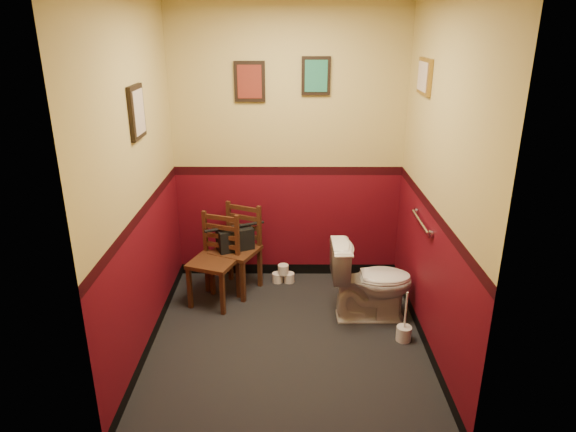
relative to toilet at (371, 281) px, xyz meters
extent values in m
cube|color=black|center=(-0.72, -0.37, -0.35)|extent=(2.20, 2.40, 0.00)
cube|color=#540913|center=(-0.72, 0.83, 1.00)|extent=(2.20, 0.00, 2.70)
cube|color=#540913|center=(-0.72, -1.57, 1.00)|extent=(2.20, 0.00, 2.70)
cube|color=#540913|center=(-1.82, -0.37, 1.00)|extent=(0.00, 2.40, 2.70)
cube|color=#540913|center=(0.38, -0.37, 1.00)|extent=(0.00, 2.40, 2.70)
cylinder|color=silver|center=(0.35, -0.12, 0.60)|extent=(0.03, 0.50, 0.03)
cylinder|color=silver|center=(0.37, -0.37, 0.60)|extent=(0.02, 0.06, 0.06)
cylinder|color=silver|center=(0.37, 0.13, 0.60)|extent=(0.02, 0.06, 0.06)
cube|color=black|center=(-1.07, 0.81, 1.60)|extent=(0.28, 0.03, 0.36)
cube|color=maroon|center=(-1.07, 0.79, 1.60)|extent=(0.22, 0.01, 0.30)
cube|color=black|center=(-0.47, 0.81, 1.65)|extent=(0.26, 0.03, 0.34)
cube|color=#24745D|center=(-0.47, 0.79, 1.65)|extent=(0.20, 0.01, 0.28)
cube|color=black|center=(-1.80, -0.27, 1.50)|extent=(0.03, 0.30, 0.38)
cube|color=#C3AD99|center=(-1.79, -0.27, 1.50)|extent=(0.01, 0.24, 0.31)
cube|color=olive|center=(0.36, 0.23, 1.70)|extent=(0.03, 0.34, 0.28)
cube|color=#C3AD99|center=(0.35, 0.23, 1.70)|extent=(0.01, 0.28, 0.22)
imported|color=white|center=(0.00, 0.00, 0.00)|extent=(0.72, 0.41, 0.70)
cylinder|color=silver|center=(0.23, -0.36, -0.29)|extent=(0.12, 0.12, 0.12)
cylinder|color=silver|center=(0.23, -0.36, -0.08)|extent=(0.02, 0.02, 0.35)
cube|color=#4A2716|center=(-1.40, 0.25, 0.06)|extent=(0.49, 0.49, 0.04)
cube|color=#4A2716|center=(-1.61, 0.15, -0.14)|extent=(0.05, 0.05, 0.41)
cube|color=#4A2716|center=(-1.50, 0.46, -0.14)|extent=(0.05, 0.05, 0.41)
cube|color=#4A2716|center=(-1.30, 0.03, -0.14)|extent=(0.05, 0.05, 0.41)
cube|color=#4A2716|center=(-1.19, 0.35, -0.14)|extent=(0.05, 0.05, 0.41)
cube|color=#4A2716|center=(-1.50, 0.46, 0.27)|extent=(0.05, 0.04, 0.41)
cube|color=#4A2716|center=(-1.19, 0.35, 0.27)|extent=(0.05, 0.04, 0.41)
cube|color=#4A2716|center=(-1.34, 0.41, 0.16)|extent=(0.30, 0.13, 0.04)
cube|color=#4A2716|center=(-1.34, 0.41, 0.25)|extent=(0.30, 0.13, 0.04)
cube|color=#4A2716|center=(-1.34, 0.41, 0.34)|extent=(0.30, 0.13, 0.04)
cube|color=#4A2716|center=(-1.34, 0.41, 0.43)|extent=(0.30, 0.13, 0.04)
cube|color=#4A2716|center=(-1.22, 0.48, 0.07)|extent=(0.52, 0.52, 0.04)
cube|color=#4A2716|center=(-1.44, 0.40, -0.14)|extent=(0.05, 0.05, 0.42)
cube|color=#4A2716|center=(-1.30, 0.70, -0.14)|extent=(0.05, 0.05, 0.42)
cube|color=#4A2716|center=(-1.14, 0.26, -0.14)|extent=(0.05, 0.05, 0.42)
cube|color=#4A2716|center=(-1.00, 0.56, -0.14)|extent=(0.05, 0.05, 0.42)
cube|color=#4A2716|center=(-1.30, 0.71, 0.28)|extent=(0.05, 0.05, 0.42)
cube|color=#4A2716|center=(-1.00, 0.57, 0.28)|extent=(0.05, 0.05, 0.42)
cube|color=#4A2716|center=(-1.15, 0.64, 0.16)|extent=(0.30, 0.15, 0.04)
cube|color=#4A2716|center=(-1.15, 0.64, 0.26)|extent=(0.30, 0.15, 0.04)
cube|color=#4A2716|center=(-1.15, 0.64, 0.35)|extent=(0.30, 0.15, 0.04)
cube|color=#4A2716|center=(-1.15, 0.64, 0.44)|extent=(0.30, 0.15, 0.04)
cube|color=black|center=(-1.22, 0.48, 0.19)|extent=(0.37, 0.29, 0.21)
cylinder|color=black|center=(-1.22, 0.48, 0.31)|extent=(0.28, 0.15, 0.03)
cylinder|color=silver|center=(-0.83, 0.65, -0.30)|extent=(0.11, 0.11, 0.10)
cylinder|color=silver|center=(-0.71, 0.65, -0.30)|extent=(0.11, 0.11, 0.10)
cylinder|color=silver|center=(-0.77, 0.64, -0.21)|extent=(0.11, 0.11, 0.10)
camera|label=1|loc=(-0.71, -3.96, 2.10)|focal=32.00mm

